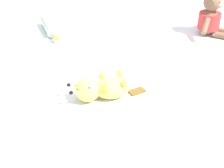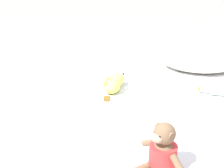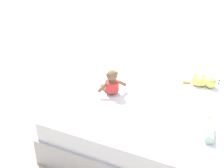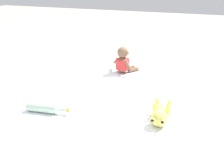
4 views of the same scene
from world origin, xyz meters
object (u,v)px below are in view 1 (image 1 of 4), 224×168
plush_yellow_creature (102,88)px  bed (106,82)px  glass_bottle (50,26)px  plush_monkey (212,18)px

plush_yellow_creature → bed: bearing=-14.6°
plush_yellow_creature → glass_bottle: 0.73m
bed → plush_monkey: plush_monkey is taller
bed → glass_bottle: size_ratio=7.00×
bed → glass_bottle: glass_bottle is taller
plush_monkey → glass_bottle: (0.24, 0.88, -0.06)m
plush_monkey → glass_bottle: plush_monkey is taller
bed → plush_yellow_creature: plush_yellow_creature is taller
plush_monkey → glass_bottle: 0.91m
plush_monkey → plush_yellow_creature: (-0.47, 0.72, -0.05)m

